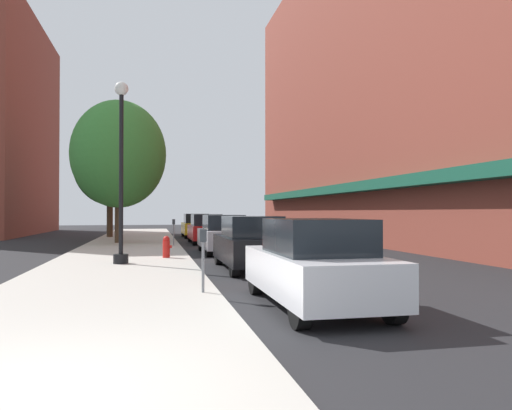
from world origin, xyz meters
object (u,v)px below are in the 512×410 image
object	(u,v)px
lamppost	(121,168)
tree_near	(119,154)
tree_mid	(110,164)
car_yellow	(196,226)
fire_hydrant	(166,247)
parking_meter_near	(203,252)
parking_meter_far	(174,229)
car_white	(315,264)
car_red	(206,229)
car_silver	(223,235)
car_black	(251,244)

from	to	relation	value
lamppost	tree_near	world-z (taller)	tree_near
tree_mid	car_yellow	size ratio (longest dim) A/B	1.77
fire_hydrant	car_yellow	bearing A→B (deg)	81.20
parking_meter_near	parking_meter_far	world-z (taller)	same
tree_near	car_white	distance (m)	19.59
car_yellow	parking_meter_near	bearing A→B (deg)	-95.59
car_yellow	car_red	bearing A→B (deg)	-90.93
fire_hydrant	car_silver	bearing A→B (deg)	48.05
parking_meter_near	car_silver	bearing A→B (deg)	79.61
car_white	parking_meter_far	bearing A→B (deg)	95.69
fire_hydrant	tree_mid	bearing A→B (deg)	101.91
parking_meter_near	car_yellow	size ratio (longest dim) A/B	0.30
car_yellow	car_white	bearing A→B (deg)	-90.93
car_silver	car_red	world-z (taller)	same
parking_meter_near	car_yellow	world-z (taller)	car_yellow
parking_meter_near	car_yellow	xyz separation A→B (m)	(1.95, 23.89, -0.14)
fire_hydrant	car_yellow	size ratio (longest dim) A/B	0.18
parking_meter_near	tree_mid	distance (m)	24.07
tree_mid	car_black	size ratio (longest dim) A/B	1.77
tree_near	car_silver	distance (m)	9.06
fire_hydrant	car_yellow	distance (m)	16.21
car_black	car_yellow	world-z (taller)	same
fire_hydrant	car_red	world-z (taller)	car_red
parking_meter_far	car_white	distance (m)	15.65
fire_hydrant	parking_meter_far	world-z (taller)	parking_meter_far
tree_near	car_yellow	size ratio (longest dim) A/B	1.80
lamppost	parking_meter_far	xyz separation A→B (m)	(2.03, 7.98, -2.25)
parking_meter_far	car_white	bearing A→B (deg)	-82.84
tree_near	car_yellow	distance (m)	9.24
car_white	car_black	world-z (taller)	same
tree_near	car_black	world-z (taller)	tree_near
car_black	car_yellow	bearing A→B (deg)	90.75
car_yellow	tree_mid	bearing A→B (deg)	-176.31
fire_hydrant	parking_meter_near	bearing A→B (deg)	-86.17
lamppost	parking_meter_near	size ratio (longest dim) A/B	4.50
car_silver	tree_near	bearing A→B (deg)	124.82
parking_meter_near	car_yellow	bearing A→B (deg)	85.33
parking_meter_near	car_red	size ratio (longest dim) A/B	0.30
fire_hydrant	car_black	size ratio (longest dim) A/B	0.18
fire_hydrant	tree_near	size ratio (longest dim) A/B	0.10
parking_meter_near	tree_mid	bearing A→B (deg)	99.23
tree_mid	car_silver	xyz separation A→B (m)	(5.76, -12.79, -4.17)
car_silver	car_red	size ratio (longest dim) A/B	1.00
parking_meter_far	car_yellow	distance (m)	9.97
fire_hydrant	parking_meter_far	distance (m)	6.28
car_white	car_yellow	xyz separation A→B (m)	(0.00, 25.30, 0.00)
tree_near	car_white	world-z (taller)	tree_near
parking_meter_far	car_black	size ratio (longest dim) A/B	0.30
car_white	fire_hydrant	bearing A→B (deg)	103.48
car_black	car_silver	world-z (taller)	same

